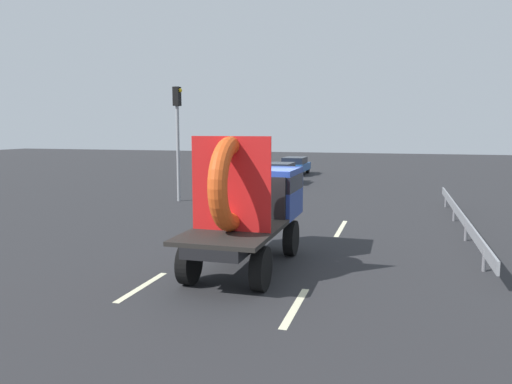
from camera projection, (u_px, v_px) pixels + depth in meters
name	position (u px, v px, depth m)	size (l,w,h in m)	color
ground_plane	(248.00, 258.00, 13.48)	(120.00, 120.00, 0.00)	#28282B
flatbed_truck	(252.00, 201.00, 12.89)	(2.02, 5.04, 3.37)	black
distant_sedan	(280.00, 173.00, 31.32)	(1.79, 4.17, 1.36)	black
traffic_light	(178.00, 127.00, 23.63)	(0.42, 0.36, 5.52)	gray
guardrail	(460.00, 215.00, 17.17)	(0.10, 14.00, 0.71)	gray
lane_dash_left_near	(142.00, 287.00, 11.04)	(2.17, 0.16, 0.01)	beige
lane_dash_left_far	(246.00, 222.00, 18.57)	(2.48, 0.16, 0.01)	beige
lane_dash_right_near	(295.00, 307.00, 9.77)	(2.30, 0.16, 0.01)	beige
lane_dash_right_far	(341.00, 228.00, 17.49)	(2.93, 0.16, 0.01)	beige
oncoming_car	(295.00, 165.00, 37.84)	(1.77, 4.13, 1.35)	black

